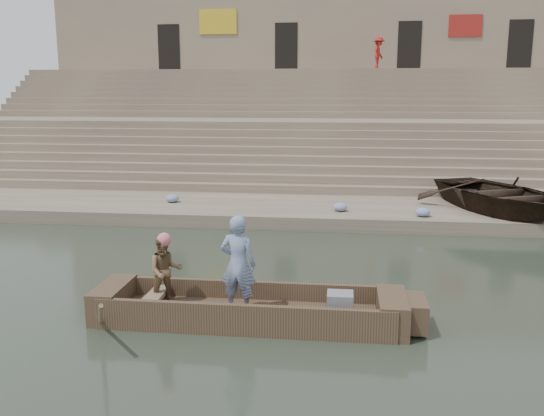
% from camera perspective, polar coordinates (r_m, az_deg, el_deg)
% --- Properties ---
extents(ground, '(120.00, 120.00, 0.00)m').
position_cam_1_polar(ground, '(11.67, -0.53, -9.23)').
color(ground, '#252F23').
rests_on(ground, ground).
extents(lower_landing, '(32.00, 4.00, 0.40)m').
position_cam_1_polar(lower_landing, '(19.28, 2.57, -0.27)').
color(lower_landing, gray).
rests_on(lower_landing, ground).
extents(mid_landing, '(32.00, 3.00, 2.80)m').
position_cam_1_polar(mid_landing, '(26.50, 3.86, 5.56)').
color(mid_landing, gray).
rests_on(mid_landing, ground).
extents(upper_landing, '(32.00, 3.00, 5.20)m').
position_cam_1_polar(upper_landing, '(33.39, 4.57, 8.84)').
color(upper_landing, gray).
rests_on(upper_landing, ground).
extents(ghat_steps, '(32.00, 11.00, 5.20)m').
position_cam_1_polar(ghat_steps, '(28.15, 4.07, 6.72)').
color(ghat_steps, gray).
rests_on(ghat_steps, ground).
extents(building_wall, '(32.00, 5.07, 11.20)m').
position_cam_1_polar(building_wall, '(37.38, 4.92, 13.72)').
color(building_wall, gray).
rests_on(building_wall, ground).
extents(main_rowboat, '(5.00, 1.30, 0.22)m').
position_cam_1_polar(main_rowboat, '(10.75, -2.31, -10.49)').
color(main_rowboat, brown).
rests_on(main_rowboat, ground).
extents(rowboat_trim, '(6.04, 2.63, 1.97)m').
position_cam_1_polar(rowboat_trim, '(10.64, -1.19, -9.58)').
color(rowboat_trim, brown).
rests_on(rowboat_trim, ground).
extents(standing_man, '(0.69, 0.50, 1.77)m').
position_cam_1_polar(standing_man, '(10.38, -3.32, -5.48)').
color(standing_man, navy).
rests_on(standing_man, main_rowboat).
extents(rowing_man, '(0.77, 0.70, 1.30)m').
position_cam_1_polar(rowing_man, '(10.94, -10.39, -6.05)').
color(rowing_man, '#297C43').
rests_on(rowing_man, main_rowboat).
extents(television, '(0.46, 0.42, 0.40)m').
position_cam_1_polar(television, '(10.51, 6.59, -9.27)').
color(television, gray).
rests_on(television, main_rowboat).
extents(beached_rowboat, '(5.43, 6.22, 1.07)m').
position_cam_1_polar(beached_rowboat, '(19.49, 21.21, 1.28)').
color(beached_rowboat, '#2D2116').
rests_on(beached_rowboat, lower_landing).
extents(pedestrian, '(0.94, 1.22, 1.67)m').
position_cam_1_polar(pedestrian, '(32.61, 10.38, 14.67)').
color(pedestrian, '#A2211B').
rests_on(pedestrian, upper_landing).
extents(cloth_bundles, '(15.47, 2.98, 0.26)m').
position_cam_1_polar(cloth_bundles, '(19.36, 14.32, 0.42)').
color(cloth_bundles, '#3F5999').
rests_on(cloth_bundles, lower_landing).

